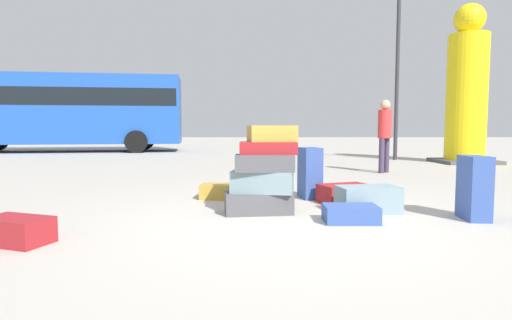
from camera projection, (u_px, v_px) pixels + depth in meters
name	position (u px, v px, depth m)	size (l,w,h in m)	color
ground_plane	(292.00, 222.00, 4.36)	(80.00, 80.00, 0.00)	#ADA89E
suitcase_tower	(264.00, 174.00, 4.80)	(0.88, 0.61, 1.03)	#4C4C51
suitcase_navy_white_trunk	(351.00, 214.00, 4.34)	(0.56, 0.37, 0.18)	#334F99
suitcase_navy_behind_tower	(310.00, 173.00, 5.82)	(0.25, 0.42, 0.72)	#334F99
suitcase_slate_right_side	(368.00, 199.00, 4.83)	(0.70, 0.40, 0.31)	gray
suitcase_maroon_foreground_far	(16.00, 231.00, 3.53)	(0.59, 0.34, 0.23)	maroon
suitcase_maroon_upright_blue	(345.00, 194.00, 5.46)	(0.65, 0.42, 0.25)	maroon
suitcase_navy_foreground_near	(474.00, 188.00, 4.45)	(0.23, 0.40, 0.70)	#334F99
suitcase_tan_left_side	(227.00, 191.00, 5.80)	(0.74, 0.37, 0.20)	#B28C33
person_bearded_onlooker	(385.00, 130.00, 9.06)	(0.30, 0.30, 1.62)	#3F334C
yellow_dummy_statue	(467.00, 93.00, 11.58)	(1.52, 1.52, 4.46)	yellow
parked_bus	(62.00, 108.00, 17.09)	(9.96, 3.69, 3.15)	#1E4CA5
lamp_post	(398.00, 35.00, 12.55)	(0.36, 0.36, 5.84)	#333338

